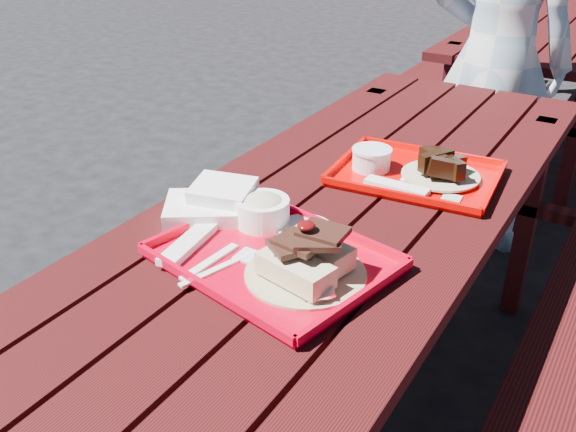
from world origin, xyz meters
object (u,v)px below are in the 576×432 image
(picnic_table_near, at_px, (320,285))
(person, at_px, (497,62))
(far_tray, at_px, (413,171))
(picnic_table_far, at_px, (556,49))
(near_tray, at_px, (280,245))

(picnic_table_near, bearing_deg, person, 90.01)
(far_tray, xyz_separation_m, person, (-0.10, 1.13, 0.02))
(person, bearing_deg, far_tray, 93.25)
(picnic_table_far, xyz_separation_m, person, (-0.00, -1.36, 0.23))
(near_tray, height_order, far_tray, near_tray)
(near_tray, relative_size, person, 0.32)
(picnic_table_near, height_order, near_tray, near_tray)
(far_tray, relative_size, person, 0.27)
(picnic_table_near, xyz_separation_m, picnic_table_far, (0.00, 2.80, 0.00))
(picnic_table_near, height_order, far_tray, far_tray)
(picnic_table_near, height_order, person, person)
(far_tray, distance_m, person, 1.13)
(near_tray, distance_m, far_tray, 0.52)
(picnic_table_far, xyz_separation_m, far_tray, (0.10, -2.49, 0.21))
(person, bearing_deg, picnic_table_near, 88.22)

